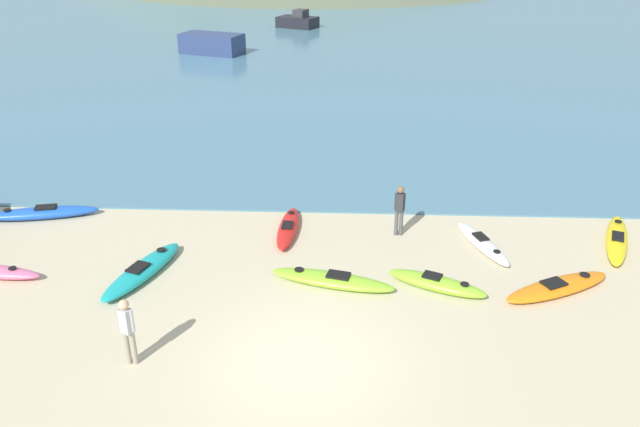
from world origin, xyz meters
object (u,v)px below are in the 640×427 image
at_px(kayak_on_sand_4, 142,271).
at_px(kayak_on_sand_5, 288,228).
at_px(kayak_on_sand_7, 617,239).
at_px(kayak_on_sand_8, 437,283).
at_px(moored_boat_0, 212,44).
at_px(moored_boat_1, 298,21).
at_px(kayak_on_sand_2, 558,287).
at_px(kayak_on_sand_6, 41,213).
at_px(person_near_waterline, 400,207).
at_px(kayak_on_sand_0, 332,280).
at_px(kayak_on_sand_3, 482,243).
at_px(person_near_foreground, 127,328).

bearing_deg(kayak_on_sand_4, kayak_on_sand_5, 36.80).
xyz_separation_m(kayak_on_sand_7, kayak_on_sand_8, (-5.58, -2.68, 0.00)).
distance_m(kayak_on_sand_8, moored_boat_0, 32.37).
distance_m(kayak_on_sand_8, moored_boat_1, 42.29).
distance_m(kayak_on_sand_2, kayak_on_sand_6, 15.61).
xyz_separation_m(kayak_on_sand_2, kayak_on_sand_8, (-3.09, -0.02, 0.03)).
bearing_deg(person_near_waterline, kayak_on_sand_8, -75.55).
bearing_deg(kayak_on_sand_5, kayak_on_sand_8, -36.21).
xyz_separation_m(kayak_on_sand_4, kayak_on_sand_5, (3.65, 2.73, -0.02)).
xyz_separation_m(kayak_on_sand_0, moored_boat_0, (-9.24, 30.01, 0.58)).
distance_m(kayak_on_sand_0, person_near_waterline, 3.60).
height_order(kayak_on_sand_0, kayak_on_sand_6, kayak_on_sand_6).
relative_size(kayak_on_sand_3, kayak_on_sand_8, 1.07).
bearing_deg(kayak_on_sand_7, kayak_on_sand_6, 176.84).
distance_m(kayak_on_sand_5, moored_boat_0, 28.17).
distance_m(kayak_on_sand_3, kayak_on_sand_7, 3.97).
xyz_separation_m(person_near_foreground, moored_boat_0, (-5.03, 33.37, -0.19)).
relative_size(kayak_on_sand_2, kayak_on_sand_5, 1.14).
bearing_deg(kayak_on_sand_8, kayak_on_sand_4, 177.89).
relative_size(kayak_on_sand_5, kayak_on_sand_8, 1.07).
relative_size(kayak_on_sand_6, person_near_waterline, 2.27).
distance_m(kayak_on_sand_4, kayak_on_sand_6, 5.47).
bearing_deg(kayak_on_sand_2, kayak_on_sand_3, 122.19).
bearing_deg(moored_boat_0, kayak_on_sand_2, -63.43).
bearing_deg(moored_boat_0, kayak_on_sand_8, -68.35).
bearing_deg(person_near_waterline, kayak_on_sand_7, -3.08).
height_order(kayak_on_sand_6, person_near_foreground, person_near_foreground).
xyz_separation_m(person_near_foreground, person_near_waterline, (6.13, 6.31, -0.01)).
distance_m(kayak_on_sand_0, kayak_on_sand_6, 10.06).
relative_size(kayak_on_sand_6, moored_boat_1, 0.95).
bearing_deg(kayak_on_sand_5, kayak_on_sand_0, -64.12).
bearing_deg(kayak_on_sand_0, kayak_on_sand_8, -1.53).
bearing_deg(person_near_foreground, kayak_on_sand_8, 25.46).
relative_size(kayak_on_sand_4, moored_boat_1, 0.87).
bearing_deg(kayak_on_sand_6, kayak_on_sand_2, -13.47).
xyz_separation_m(kayak_on_sand_3, moored_boat_1, (-8.46, 39.37, 0.46)).
xyz_separation_m(person_near_waterline, moored_boat_0, (-11.16, 27.06, -0.17)).
xyz_separation_m(kayak_on_sand_4, moored_boat_0, (-4.16, 29.79, 0.56)).
relative_size(kayak_on_sand_2, person_near_waterline, 2.03).
distance_m(kayak_on_sand_0, moored_boat_1, 41.86).
bearing_deg(kayak_on_sand_8, person_near_foreground, -154.54).
bearing_deg(person_near_foreground, person_near_waterline, 45.83).
height_order(kayak_on_sand_4, kayak_on_sand_6, kayak_on_sand_6).
xyz_separation_m(kayak_on_sand_0, person_near_waterline, (1.92, 2.95, 0.75)).
relative_size(kayak_on_sand_0, moored_boat_1, 0.88).
bearing_deg(moored_boat_1, person_near_foreground, -90.10).
height_order(kayak_on_sand_8, person_near_foreground, person_near_foreground).
xyz_separation_m(kayak_on_sand_6, moored_boat_0, (0.15, 26.42, 0.55)).
distance_m(kayak_on_sand_3, kayak_on_sand_5, 5.79).
distance_m(kayak_on_sand_3, kayak_on_sand_6, 13.78).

